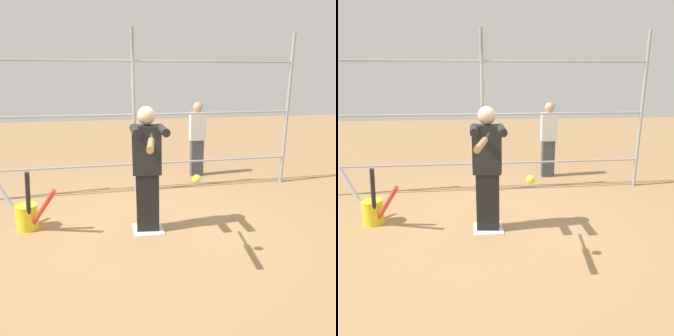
{
  "view_description": "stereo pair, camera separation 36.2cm",
  "coord_description": "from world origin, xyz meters",
  "views": [
    {
      "loc": [
        0.55,
        4.11,
        2.06
      ],
      "look_at": [
        -0.21,
        0.35,
        0.98
      ],
      "focal_mm": 35.0,
      "sensor_mm": 36.0,
      "label": 1
    },
    {
      "loc": [
        0.19,
        4.16,
        2.06
      ],
      "look_at": [
        -0.21,
        0.35,
        0.98
      ],
      "focal_mm": 35.0,
      "sensor_mm": 36.0,
      "label": 2
    }
  ],
  "objects": [
    {
      "name": "baseball_bat_swinging",
      "position": [
        0.09,
        1.0,
        1.42
      ],
      "size": [
        0.21,
        0.92,
        0.08
      ],
      "color": "black"
    },
    {
      "name": "home_plate",
      "position": [
        0.0,
        0.0,
        0.01
      ],
      "size": [
        0.4,
        0.4,
        0.02
      ],
      "color": "white",
      "rests_on": "ground"
    },
    {
      "name": "fence_backstop",
      "position": [
        0.0,
        -1.6,
        1.41
      ],
      "size": [
        5.89,
        0.06,
        2.82
      ],
      "color": "#939399",
      "rests_on": "ground"
    },
    {
      "name": "softball_in_flight",
      "position": [
        -0.42,
        0.87,
        0.99
      ],
      "size": [
        0.1,
        0.1,
        0.1
      ],
      "color": "yellow"
    },
    {
      "name": "bystander_behind_fence",
      "position": [
        -1.38,
        -2.38,
        0.81
      ],
      "size": [
        0.32,
        0.2,
        1.55
      ],
      "color": "#3F3F47",
      "rests_on": "ground"
    },
    {
      "name": "bat_bucket",
      "position": [
        1.64,
        -0.35,
        0.23
      ],
      "size": [
        0.99,
        0.65,
        0.89
      ],
      "color": "yellow",
      "rests_on": "ground"
    },
    {
      "name": "batter",
      "position": [
        0.0,
        0.02,
        0.92
      ],
      "size": [
        0.43,
        0.6,
        1.69
      ],
      "color": "black",
      "rests_on": "ground"
    },
    {
      "name": "ground_plane",
      "position": [
        0.0,
        0.0,
        0.0
      ],
      "size": [
        24.0,
        24.0,
        0.0
      ],
      "primitive_type": "plane",
      "color": "#9E754C"
    }
  ]
}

